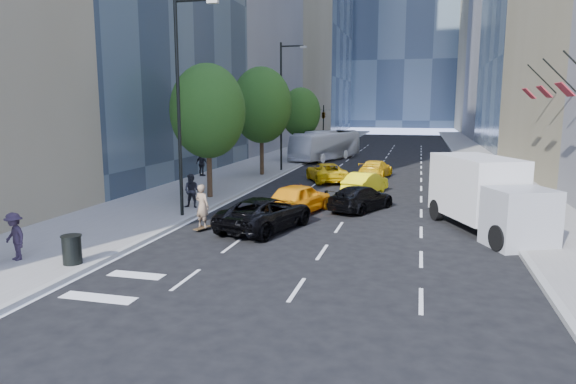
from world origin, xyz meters
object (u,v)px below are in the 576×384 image
(skateboarder, at_px, (202,209))
(black_sedan_lincoln, at_px, (266,213))
(city_bus, at_px, (326,145))
(box_truck, at_px, (486,195))
(black_sedan_mercedes, at_px, (361,198))
(trash_can, at_px, (72,250))

(skateboarder, distance_m, black_sedan_lincoln, 2.70)
(city_bus, relative_size, box_truck, 1.51)
(skateboarder, height_order, city_bus, city_bus)
(black_sedan_mercedes, distance_m, city_bus, 24.73)
(box_truck, bearing_deg, skateboarder, 170.22)
(skateboarder, bearing_deg, black_sedan_lincoln, -143.58)
(black_sedan_mercedes, bearing_deg, black_sedan_lincoln, 80.41)
(city_bus, relative_size, trash_can, 11.32)
(black_sedan_mercedes, bearing_deg, city_bus, -51.24)
(skateboarder, distance_m, black_sedan_mercedes, 8.54)
(box_truck, xyz_separation_m, trash_can, (-13.68, -8.62, -0.97))
(trash_can, bearing_deg, skateboarder, 70.90)
(city_bus, bearing_deg, skateboarder, -71.65)
(box_truck, bearing_deg, city_bus, 90.18)
(black_sedan_lincoln, distance_m, city_bus, 29.26)
(black_sedan_mercedes, height_order, city_bus, city_bus)
(black_sedan_lincoln, distance_m, box_truck, 9.33)
(black_sedan_mercedes, xyz_separation_m, trash_can, (-8.10, -11.87, -0.03))
(black_sedan_lincoln, bearing_deg, box_truck, -152.48)
(city_bus, height_order, box_truck, box_truck)
(black_sedan_lincoln, xyz_separation_m, black_sedan_mercedes, (3.50, 5.19, -0.08))
(black_sedan_mercedes, bearing_deg, box_truck, 174.28)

